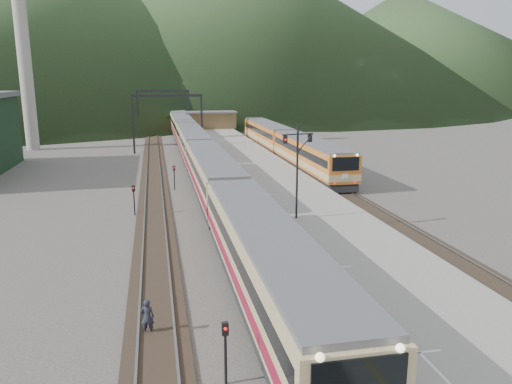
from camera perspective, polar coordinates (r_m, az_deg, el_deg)
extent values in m
plane|color=#47423D|center=(18.49, 5.59, -20.44)|extent=(400.00, 400.00, 0.00)
cube|color=black|center=(55.84, -6.49, 2.43)|extent=(2.60, 200.00, 0.12)
cube|color=slate|center=(55.76, -7.23, 2.50)|extent=(0.10, 200.00, 0.14)
cube|color=slate|center=(55.88, -5.76, 2.56)|extent=(0.10, 200.00, 0.14)
cube|color=black|center=(55.64, -11.63, 2.21)|extent=(2.60, 200.00, 0.12)
cube|color=slate|center=(55.63, -12.37, 2.28)|extent=(0.10, 200.00, 0.14)
cube|color=slate|center=(55.62, -10.89, 2.35)|extent=(0.10, 200.00, 0.14)
cube|color=black|center=(57.95, 4.92, 2.85)|extent=(2.60, 200.00, 0.12)
cube|color=slate|center=(57.74, 4.23, 2.93)|extent=(0.10, 200.00, 0.14)
cube|color=slate|center=(58.14, 5.60, 2.97)|extent=(0.10, 200.00, 0.14)
cube|color=gray|center=(54.57, -0.44, 2.74)|extent=(8.00, 100.00, 1.00)
cube|color=black|center=(70.04, -13.87, 7.52)|extent=(0.25, 0.25, 8.00)
cube|color=black|center=(70.29, -6.22, 7.83)|extent=(0.25, 0.25, 8.00)
cube|color=black|center=(69.78, -10.16, 10.80)|extent=(9.30, 0.22, 0.35)
cube|color=black|center=(94.95, -13.34, 8.87)|extent=(0.25, 0.25, 8.00)
cube|color=black|center=(95.14, -7.67, 9.11)|extent=(0.25, 0.25, 8.00)
cube|color=black|center=(94.76, -10.60, 11.29)|extent=(9.30, 0.22, 0.35)
cylinder|color=#9E998E|center=(78.78, -25.12, 15.29)|extent=(1.80, 1.80, 30.00)
cube|color=brown|center=(93.61, -5.21, 8.13)|extent=(9.00, 4.00, 2.80)
cube|color=slate|center=(93.49, -5.23, 9.07)|extent=(9.40, 4.40, 0.30)
cone|color=#304023|center=(208.68, -22.28, 17.47)|extent=(180.00, 180.00, 60.00)
cone|color=#304023|center=(248.67, -3.63, 19.22)|extent=(220.00, 220.00, 75.00)
cone|color=#304023|center=(252.74, 16.12, 15.81)|extent=(160.00, 160.00, 50.00)
cube|color=tan|center=(22.72, 1.24, -7.77)|extent=(3.10, 20.84, 3.78)
cube|color=tan|center=(43.08, -5.03, 2.13)|extent=(3.10, 20.84, 3.78)
cube|color=tan|center=(64.08, -7.24, 5.63)|extent=(3.10, 20.84, 3.78)
cube|color=tan|center=(85.24, -8.37, 7.39)|extent=(3.10, 20.84, 3.78)
cube|color=tan|center=(106.48, -9.05, 8.45)|extent=(3.10, 20.84, 3.78)
cube|color=orange|center=(53.66, 6.22, 4.18)|extent=(3.00, 20.18, 3.66)
cube|color=orange|center=(73.46, 1.31, 6.60)|extent=(3.00, 20.18, 3.66)
cylinder|color=black|center=(32.73, 4.72, 2.24)|extent=(0.14, 0.14, 6.21)
cube|color=black|center=(32.36, 4.80, 6.60)|extent=(2.17, 0.52, 0.07)
cube|color=black|center=(31.98, 3.36, 6.01)|extent=(0.28, 0.23, 0.50)
cube|color=black|center=(32.83, 6.18, 6.13)|extent=(0.28, 0.23, 0.50)
cylinder|color=black|center=(17.65, -3.50, -18.33)|extent=(0.10, 0.10, 2.00)
cube|color=black|center=(17.13, -3.55, -15.33)|extent=(0.23, 0.17, 0.45)
cylinder|color=black|center=(46.60, -9.31, 1.43)|extent=(0.10, 0.10, 2.00)
cube|color=black|center=(46.40, -9.36, 2.70)|extent=(0.26, 0.23, 0.45)
cylinder|color=black|center=(38.72, -13.75, -1.12)|extent=(0.10, 0.10, 2.00)
cube|color=black|center=(38.49, -13.83, 0.40)|extent=(0.25, 0.21, 0.45)
imported|color=#232531|center=(21.15, -12.31, -13.77)|extent=(0.61, 0.46, 1.50)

